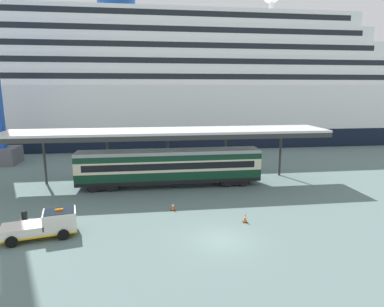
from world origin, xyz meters
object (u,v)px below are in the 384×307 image
Objects in this scene: service_truck at (46,224)px; traffic_cone_mid at (173,206)px; cruise_ship at (92,86)px; traffic_cone_near at (245,218)px; quay_bollard at (24,216)px; train_carriage at (170,166)px.

traffic_cone_mid is at bearing 23.03° from service_truck.
traffic_cone_near is (18.58, -45.08, -10.97)m from cruise_ship.
traffic_cone_near is at bearing 2.22° from service_truck.
traffic_cone_near is at bearing -8.08° from quay_bollard.
quay_bollard is (-17.88, 2.54, 0.14)m from traffic_cone_near.
service_truck is at bearing -177.78° from traffic_cone_near.
quay_bollard is (-12.49, -8.33, -1.78)m from train_carriage.
service_truck is at bearing -130.65° from train_carriage.
traffic_cone_near is at bearing -63.63° from train_carriage.
traffic_cone_mid reaches higher than traffic_cone_near.
traffic_cone_mid is 12.28m from quay_bollard.
quay_bollard is at bearing 171.92° from traffic_cone_near.
service_truck is 7.15× the size of traffic_cone_near.
train_carriage is 25.97× the size of traffic_cone_near.
cruise_ship is 137.17× the size of quay_bollard.
traffic_cone_near is (5.39, -10.87, -1.92)m from train_carriage.
train_carriage is at bearing 116.37° from traffic_cone_near.
service_truck is at bearing -85.80° from cruise_ship.
quay_bollard reaches higher than traffic_cone_mid.
train_carriage reaches higher than quay_bollard.
traffic_cone_mid is (9.60, 4.08, -0.60)m from service_truck.
train_carriage reaches higher than service_truck.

